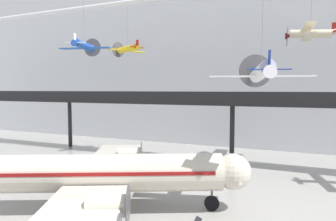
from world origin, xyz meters
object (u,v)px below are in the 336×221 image
Objects in this scene: suspended_plane_cream_biplane at (310,33)px; suspended_plane_blue_trainer at (84,46)px; suspended_plane_white_twin at (261,72)px; suspended_plane_yellow_lowwing at (128,49)px; airliner_silver_main at (89,174)px.

suspended_plane_blue_trainer is (-27.35, -14.65, -2.11)m from suspended_plane_cream_biplane.
suspended_plane_cream_biplane is (4.26, 20.90, 6.38)m from suspended_plane_white_twin.
suspended_plane_yellow_lowwing is (-26.35, -5.30, -1.43)m from suspended_plane_cream_biplane.
airliner_silver_main is at bearing 51.93° from suspended_plane_cream_biplane.
suspended_plane_cream_biplane is 26.92m from suspended_plane_yellow_lowwing.
suspended_plane_white_twin is at bearing -118.76° from suspended_plane_blue_trainer.
suspended_plane_cream_biplane reaches higher than suspended_plane_white_twin.
suspended_plane_yellow_lowwing is (-8.40, 20.84, 13.68)m from airliner_silver_main.
airliner_silver_main is 17.06m from suspended_plane_white_twin.
suspended_plane_cream_biplane reaches higher than airliner_silver_main.
suspended_plane_white_twin reaches higher than airliner_silver_main.
suspended_plane_blue_trainer is at bearing 59.06° from suspended_plane_white_twin.
suspended_plane_white_twin is at bearing -4.20° from airliner_silver_main.
suspended_plane_blue_trainer is (-1.00, -9.35, -0.68)m from suspended_plane_yellow_lowwing.
suspended_plane_yellow_lowwing is at bearing -19.70° from suspended_plane_blue_trainer.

